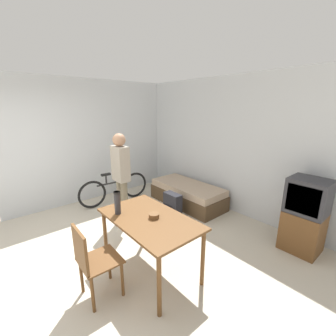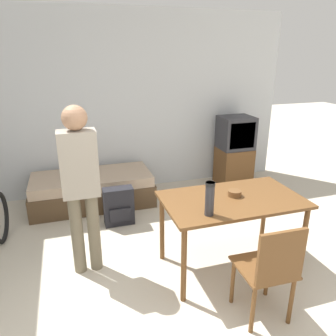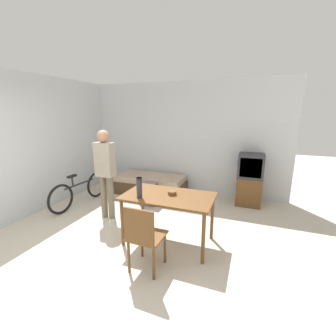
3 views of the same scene
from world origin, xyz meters
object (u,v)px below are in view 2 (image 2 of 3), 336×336
object	(u,v)px
mate_bowl	(235,193)
backpack	(119,206)
person_standing	(81,180)
dining_table	(232,206)
daybed	(93,190)
wooden_chair	(271,268)
thermos_flask	(210,197)
tv	(234,151)

from	to	relation	value
mate_bowl	backpack	xyz separation A→B (m)	(-0.97, 1.17, -0.56)
person_standing	mate_bowl	bearing A→B (deg)	-13.40
dining_table	daybed	bearing A→B (deg)	122.18
dining_table	person_standing	distance (m)	1.46
daybed	wooden_chair	world-z (taller)	wooden_chair
daybed	backpack	xyz separation A→B (m)	(0.27, -0.68, 0.02)
thermos_flask	dining_table	bearing A→B (deg)	34.30
wooden_chair	mate_bowl	xyz separation A→B (m)	(0.09, 0.79, 0.29)
mate_bowl	thermos_flask	bearing A→B (deg)	-144.54
backpack	dining_table	bearing A→B (deg)	-52.61
mate_bowl	backpack	size ratio (longest dim) A/B	0.27
daybed	thermos_flask	bearing A→B (deg)	-68.61
tv	mate_bowl	xyz separation A→B (m)	(-1.07, -1.96, 0.24)
dining_table	wooden_chair	xyz separation A→B (m)	(-0.05, -0.75, -0.17)
dining_table	wooden_chair	world-z (taller)	wooden_chair
dining_table	wooden_chair	distance (m)	0.77
daybed	thermos_flask	xyz separation A→B (m)	(0.84, -2.14, 0.71)
thermos_flask	daybed	bearing A→B (deg)	111.39
person_standing	thermos_flask	distance (m)	1.20
daybed	person_standing	distance (m)	1.70
tv	wooden_chair	world-z (taller)	tv
tv	wooden_chair	xyz separation A→B (m)	(-1.16, -2.75, -0.05)
dining_table	backpack	distance (m)	1.59
person_standing	wooden_chair	bearing A→B (deg)	-40.19
wooden_chair	thermos_flask	size ratio (longest dim) A/B	2.97
tv	person_standing	bearing A→B (deg)	-146.94
tv	daybed	bearing A→B (deg)	-177.26
thermos_flask	person_standing	bearing A→B (deg)	148.74
person_standing	backpack	distance (m)	1.20
wooden_chair	person_standing	xyz separation A→B (m)	(-1.34, 1.13, 0.47)
daybed	dining_table	bearing A→B (deg)	-57.82
dining_table	backpack	size ratio (longest dim) A/B	2.72
dining_table	backpack	xyz separation A→B (m)	(-0.93, 1.21, -0.44)
wooden_chair	person_standing	world-z (taller)	person_standing
tv	dining_table	distance (m)	2.30
daybed	backpack	world-z (taller)	backpack
daybed	wooden_chair	bearing A→B (deg)	-66.54
dining_table	wooden_chair	bearing A→B (deg)	-93.49
daybed	wooden_chair	size ratio (longest dim) A/B	1.89
thermos_flask	backpack	world-z (taller)	thermos_flask
wooden_chair	daybed	bearing A→B (deg)	113.46
tv	dining_table	size ratio (longest dim) A/B	0.84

